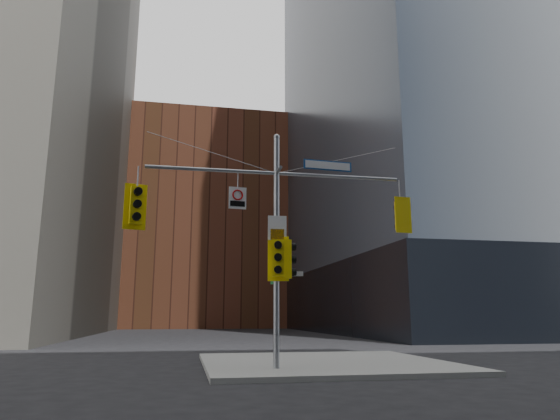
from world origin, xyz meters
name	(u,v)px	position (x,y,z in m)	size (l,w,h in m)	color
ground	(291,383)	(0.00, 0.00, 0.00)	(160.00, 160.00, 0.00)	black
sidewalk_corner	(324,363)	(2.00, 4.00, 0.07)	(8.00, 8.00, 0.15)	gray
podium_ne	(501,301)	(28.00, 32.00, 3.00)	(36.40, 36.40, 6.00)	black
brick_midrise	(205,226)	(0.00, 58.00, 14.00)	(26.00, 20.00, 28.00)	brown
signal_assembly	(277,223)	(0.00, 1.99, 4.42)	(8.00, 0.80, 7.30)	gray
traffic_light_west_arm	(136,205)	(-4.19, 2.01, 4.80)	(0.65, 0.60, 1.38)	yellow
traffic_light_east_arm	(401,216)	(4.08, 1.99, 4.80)	(0.56, 0.47, 1.17)	yellow
traffic_light_pole_side	(287,259)	(0.33, 2.01, 3.31)	(0.48, 0.41, 1.17)	yellow
traffic_light_pole_front	(278,258)	(0.00, 1.73, 3.31)	(0.63, 0.57, 1.34)	yellow
street_sign_blade	(328,166)	(1.67, 2.00, 6.35)	(1.61, 0.16, 0.31)	navy
regulatory_sign_arm	(238,197)	(-1.21, 1.97, 5.17)	(0.54, 0.11, 0.68)	silver
regulatory_sign_pole	(277,228)	(0.00, 1.88, 4.23)	(0.57, 0.06, 0.74)	silver
street_blade_ew	(291,274)	(0.45, 2.00, 2.88)	(0.73, 0.11, 0.15)	silver
street_blade_ns	(274,281)	(0.00, 2.45, 2.67)	(0.07, 0.78, 0.16)	#145926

